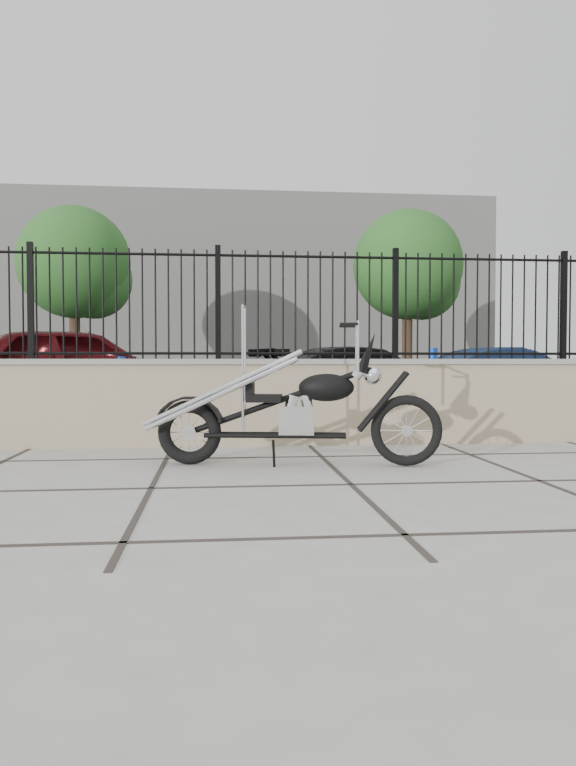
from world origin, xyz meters
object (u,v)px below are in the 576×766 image
(car_black, at_px, (365,379))
(chopper_motorcycle, at_px, (291,384))
(car_red, at_px, (77,370))
(car_blue, at_px, (509,378))

(car_black, bearing_deg, chopper_motorcycle, 146.19)
(chopper_motorcycle, distance_m, car_black, 6.48)
(car_red, distance_m, car_black, 5.14)
(chopper_motorcycle, bearing_deg, car_black, 81.32)
(car_black, distance_m, car_blue, 3.13)
(car_red, height_order, car_black, car_red)
(car_red, bearing_deg, chopper_motorcycle, -172.37)
(car_red, height_order, car_blue, car_red)
(car_black, xyz_separation_m, car_blue, (3.05, 0.70, 0.00))
(car_black, bearing_deg, car_blue, -92.56)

